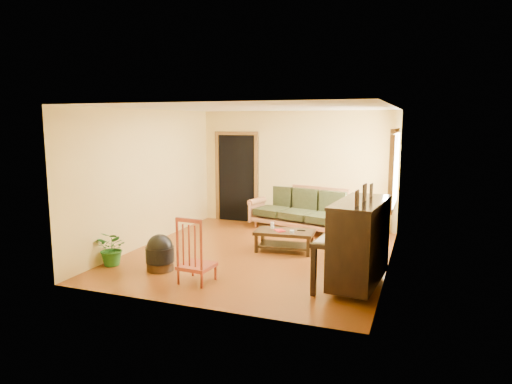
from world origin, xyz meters
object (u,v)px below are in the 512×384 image
at_px(footstool, 160,257).
at_px(potted_plant, 113,248).
at_px(coffee_table, 285,241).
at_px(sofa, 299,209).
at_px(red_chair, 197,249).
at_px(ceramic_crock, 376,229).
at_px(armchair, 354,235).
at_px(piano, 359,244).

relative_size(footstool, potted_plant, 0.78).
bearing_deg(footstool, coffee_table, 48.00).
bearing_deg(coffee_table, footstool, -132.00).
relative_size(sofa, potted_plant, 3.75).
distance_m(sofa, coffee_table, 1.72).
xyz_separation_m(red_chair, ceramic_crock, (2.19, 3.95, -0.39)).
relative_size(armchair, piano, 0.62).
bearing_deg(potted_plant, footstool, 4.24).
xyz_separation_m(coffee_table, armchair, (1.27, -0.09, 0.25)).
bearing_deg(ceramic_crock, armchair, -94.99).
distance_m(coffee_table, armchair, 1.30).
relative_size(coffee_table, armchair, 1.20).
relative_size(piano, potted_plant, 2.43).
distance_m(armchair, potted_plant, 4.07).
xyz_separation_m(footstool, potted_plant, (-0.86, -0.06, 0.08)).
relative_size(coffee_table, footstool, 2.33).
bearing_deg(red_chair, piano, 19.44).
bearing_deg(armchair, ceramic_crock, 94.14).
distance_m(piano, potted_plant, 3.98).
distance_m(piano, ceramic_crock, 3.36).
xyz_separation_m(red_chair, potted_plant, (-1.67, 0.22, -0.20)).
xyz_separation_m(sofa, red_chair, (-0.55, -3.71, 0.03)).
height_order(coffee_table, red_chair, red_chair).
height_order(footstool, potted_plant, potted_plant).
xyz_separation_m(coffee_table, piano, (1.53, -1.38, 0.44)).
distance_m(sofa, red_chair, 3.75).
height_order(sofa, piano, piano).
relative_size(sofa, red_chair, 2.21).
bearing_deg(potted_plant, piano, 5.96).
distance_m(coffee_table, footstool, 2.33).
height_order(sofa, armchair, sofa).
bearing_deg(piano, footstool, -167.96).
xyz_separation_m(piano, red_chair, (-2.27, -0.63, -0.13)).
distance_m(coffee_table, potted_plant, 3.02).
xyz_separation_m(piano, ceramic_crock, (-0.08, 3.32, -0.52)).
relative_size(coffee_table, piano, 0.75).
height_order(sofa, red_chair, red_chair).
distance_m(sofa, potted_plant, 4.14).
bearing_deg(coffee_table, piano, -42.17).
height_order(armchair, potted_plant, armchair).
bearing_deg(piano, sofa, 124.83).
height_order(red_chair, ceramic_crock, red_chair).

